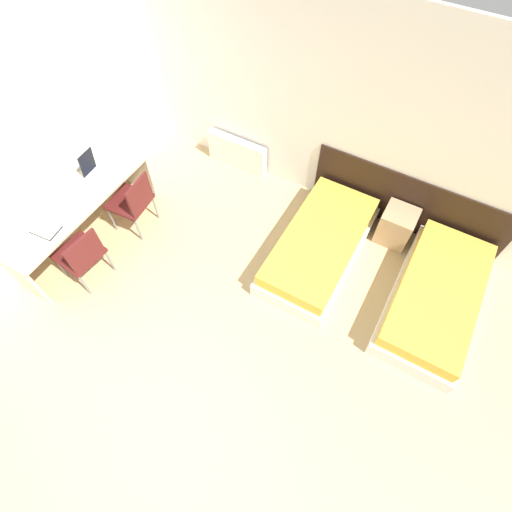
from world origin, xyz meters
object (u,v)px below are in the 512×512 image
(bed_near_window, at_px, (319,246))
(chair_near_notebook, at_px, (81,254))
(nightstand, at_px, (396,226))
(chair_near_laptop, at_px, (133,200))
(bed_near_door, at_px, (435,298))
(laptop, at_px, (96,172))

(bed_near_window, xyz_separation_m, chair_near_notebook, (-2.28, -1.67, 0.30))
(nightstand, distance_m, chair_near_laptop, 3.37)
(chair_near_laptop, bearing_deg, bed_near_window, 13.03)
(bed_near_window, bearing_deg, bed_near_door, 0.00)
(bed_near_window, xyz_separation_m, nightstand, (0.74, 0.74, 0.05))
(chair_near_laptop, height_order, chair_near_notebook, same)
(bed_near_window, height_order, bed_near_door, same)
(bed_near_window, xyz_separation_m, laptop, (-2.73, -0.76, 0.60))
(chair_near_notebook, bearing_deg, bed_near_door, 29.62)
(nightstand, bearing_deg, chair_near_notebook, -141.42)
(chair_near_laptop, bearing_deg, nightstand, 21.17)
(chair_near_laptop, relative_size, laptop, 2.51)
(bed_near_window, distance_m, nightstand, 1.04)
(nightstand, relative_size, chair_near_laptop, 0.56)
(bed_near_door, xyz_separation_m, chair_near_notebook, (-3.75, -1.67, 0.30))
(bed_near_door, height_order, chair_near_notebook, chair_near_notebook)
(chair_near_laptop, bearing_deg, bed_near_door, 6.20)
(bed_near_window, relative_size, chair_near_laptop, 2.13)
(bed_near_window, xyz_separation_m, chair_near_laptop, (-2.28, -0.74, 0.30))
(bed_near_door, bearing_deg, chair_near_notebook, -156.06)
(bed_near_window, distance_m, chair_near_notebook, 2.84)
(laptop, bearing_deg, chair_near_laptop, -0.99)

